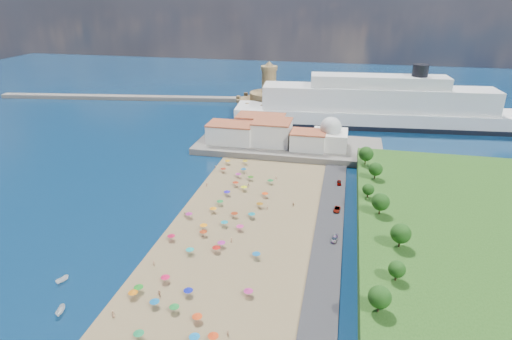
# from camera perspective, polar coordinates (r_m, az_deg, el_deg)

# --- Properties ---
(ground) EXTENTS (700.00, 700.00, 0.00)m
(ground) POSITION_cam_1_polar(r_m,az_deg,el_deg) (148.38, -3.56, -6.40)
(ground) COLOR #071938
(ground) RESTS_ON ground
(terrace) EXTENTS (90.00, 36.00, 3.00)m
(terrace) POSITION_cam_1_polar(r_m,az_deg,el_deg) (211.33, 4.34, 3.19)
(terrace) COLOR #59544C
(terrace) RESTS_ON ground
(jetty) EXTENTS (18.00, 70.00, 2.40)m
(jetty) POSITION_cam_1_polar(r_m,az_deg,el_deg) (247.74, 0.42, 6.16)
(jetty) COLOR #59544C
(jetty) RESTS_ON ground
(breakwater) EXTENTS (199.03, 34.77, 2.60)m
(breakwater) POSITION_cam_1_polar(r_m,az_deg,el_deg) (321.44, -15.46, 9.28)
(breakwater) COLOR #59544C
(breakwater) RESTS_ON ground
(waterfront_buildings) EXTENTS (57.00, 29.00, 11.00)m
(waterfront_buildings) POSITION_cam_1_polar(r_m,az_deg,el_deg) (211.90, 0.90, 5.13)
(waterfront_buildings) COLOR silver
(waterfront_buildings) RESTS_ON terrace
(domed_building) EXTENTS (16.00, 16.00, 15.00)m
(domed_building) POSITION_cam_1_polar(r_m,az_deg,el_deg) (205.49, 9.86, 4.54)
(domed_building) COLOR silver
(domed_building) RESTS_ON terrace
(fortress) EXTENTS (40.00, 40.00, 32.40)m
(fortress) POSITION_cam_1_polar(r_m,az_deg,el_deg) (274.71, 1.71, 9.02)
(fortress) COLOR #9E7E4F
(fortress) RESTS_ON ground
(cruise_ship) EXTENTS (162.78, 37.50, 35.27)m
(cruise_ship) POSITION_cam_1_polar(r_m,az_deg,el_deg) (255.32, 15.72, 7.97)
(cruise_ship) COLOR black
(cruise_ship) RESTS_ON ground
(beach_parasols) EXTENTS (31.98, 116.94, 2.20)m
(beach_parasols) POSITION_cam_1_polar(r_m,az_deg,el_deg) (138.70, -5.43, -7.70)
(beach_parasols) COLOR gray
(beach_parasols) RESTS_ON beach
(beachgoers) EXTENTS (39.18, 94.11, 1.88)m
(beachgoers) POSITION_cam_1_polar(r_m,az_deg,el_deg) (145.45, -4.63, -6.58)
(beachgoers) COLOR tan
(beachgoers) RESTS_ON beach
(moored_boats) EXTENTS (9.63, 15.02, 1.58)m
(moored_boats) POSITION_cam_1_polar(r_m,az_deg,el_deg) (123.49, -24.52, -15.04)
(moored_boats) COLOR white
(moored_boats) RESTS_ON ground
(parked_cars) EXTENTS (2.53, 47.14, 1.34)m
(parked_cars) POSITION_cam_1_polar(r_m,az_deg,el_deg) (152.96, 10.73, -5.27)
(parked_cars) COLOR gray
(parked_cars) RESTS_ON promenade
(hillside_trees) EXTENTS (15.90, 112.48, 7.67)m
(hillside_trees) POSITION_cam_1_polar(r_m,az_deg,el_deg) (136.18, 15.95, -5.31)
(hillside_trees) COLOR #382314
(hillside_trees) RESTS_ON hillside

